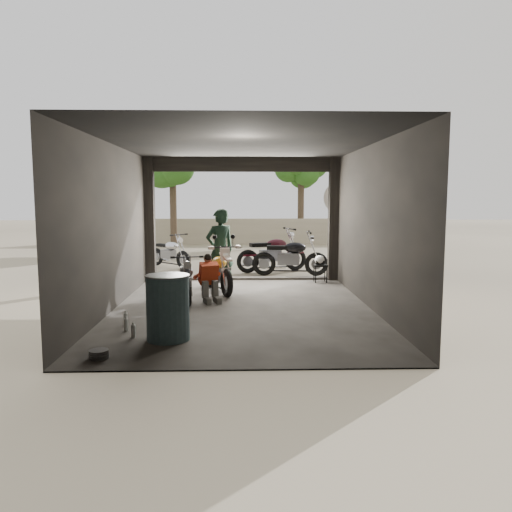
{
  "coord_description": "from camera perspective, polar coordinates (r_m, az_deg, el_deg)",
  "views": [
    {
      "loc": [
        -0.03,
        -9.57,
        2.17
      ],
      "look_at": [
        0.28,
        0.6,
        0.98
      ],
      "focal_mm": 35.0,
      "sensor_mm": 36.0,
      "label": 1
    }
  ],
  "objects": [
    {
      "name": "main_bike",
      "position": [
        11.48,
        -4.39,
        -1.38
      ],
      "size": [
        1.24,
        1.84,
        1.13
      ],
      "primitive_type": null,
      "rotation": [
        0.0,
        0.0,
        0.35
      ],
      "color": "beige",
      "rests_on": "ground"
    },
    {
      "name": "oil_drum",
      "position": [
        7.71,
        -10.03,
        -5.92
      ],
      "size": [
        0.71,
        0.71,
        1.01
      ],
      "primitive_type": "cylinder",
      "rotation": [
        0.0,
        0.0,
        -0.11
      ],
      "color": "#3A5962",
      "rests_on": "ground"
    },
    {
      "name": "left_bike",
      "position": [
        10.61,
        -8.01,
        -2.44
      ],
      "size": [
        0.87,
        1.58,
        1.01
      ],
      "primitive_type": null,
      "rotation": [
        0.0,
        0.0,
        0.18
      ],
      "color": "black",
      "rests_on": "ground"
    },
    {
      "name": "stool",
      "position": [
        12.85,
        7.37,
        -1.31
      ],
      "size": [
        0.34,
        0.34,
        0.47
      ],
      "rotation": [
        0.0,
        0.0,
        -0.3
      ],
      "color": "black",
      "rests_on": "ground"
    },
    {
      "name": "outside_bike_a",
      "position": [
        15.91,
        -9.88,
        0.65
      ],
      "size": [
        1.61,
        1.53,
        1.07
      ],
      "primitive_type": null,
      "rotation": [
        0.0,
        0.0,
        0.85
      ],
      "color": "black",
      "rests_on": "ground"
    },
    {
      "name": "boundary_wall",
      "position": [
        23.62,
        -1.65,
        2.84
      ],
      "size": [
        18.0,
        0.3,
        1.2
      ],
      "primitive_type": "cube",
      "color": "gray",
      "rests_on": "ground"
    },
    {
      "name": "tree_right",
      "position": [
        23.78,
        5.19,
        9.98
      ],
      "size": [
        2.2,
        2.2,
        5.0
      ],
      "color": "#382B1E",
      "rests_on": "ground"
    },
    {
      "name": "mechanic",
      "position": [
        10.38,
        -5.29,
        -2.7
      ],
      "size": [
        0.68,
        0.8,
        0.97
      ],
      "primitive_type": null,
      "rotation": [
        0.0,
        0.0,
        0.32
      ],
      "color": "#B03617",
      "rests_on": "ground"
    },
    {
      "name": "outside_bike_b",
      "position": [
        14.64,
        1.85,
        0.67
      ],
      "size": [
        2.05,
        1.34,
        1.29
      ],
      "primitive_type": null,
      "rotation": [
        0.0,
        0.0,
        1.89
      ],
      "color": "#3D0E17",
      "rests_on": "ground"
    },
    {
      "name": "sign_post",
      "position": [
        13.81,
        9.48,
        4.95
      ],
      "size": [
        0.87,
        0.08,
        2.61
      ],
      "rotation": [
        0.0,
        0.0,
        -0.16
      ],
      "color": "black",
      "rests_on": "ground"
    },
    {
      "name": "outside_bike_c",
      "position": [
        13.94,
        3.93,
        0.28
      ],
      "size": [
        1.9,
        0.9,
        1.25
      ],
      "primitive_type": null,
      "rotation": [
        0.0,
        0.0,
        1.5
      ],
      "color": "black",
      "rests_on": "ground"
    },
    {
      "name": "tree_left",
      "position": [
        22.34,
        -9.54,
        11.23
      ],
      "size": [
        2.2,
        2.2,
        5.6
      ],
      "color": "#382B1E",
      "rests_on": "ground"
    },
    {
      "name": "ground",
      "position": [
        9.81,
        -1.53,
        -6.12
      ],
      "size": [
        80.0,
        80.0,
        0.0
      ],
      "primitive_type": "plane",
      "color": "#7A6D56",
      "rests_on": "ground"
    },
    {
      "name": "rider",
      "position": [
        11.63,
        -4.14,
        0.67
      ],
      "size": [
        0.83,
        0.74,
        1.92
      ],
      "primitive_type": "imported",
      "rotation": [
        0.0,
        0.0,
        3.64
      ],
      "color": "black",
      "rests_on": "ground"
    },
    {
      "name": "helmet",
      "position": [
        12.82,
        7.27,
        -0.45
      ],
      "size": [
        0.26,
        0.27,
        0.24
      ],
      "primitive_type": "ellipsoid",
      "rotation": [
        0.0,
        0.0,
        -0.01
      ],
      "color": "white",
      "rests_on": "stool"
    },
    {
      "name": "garage",
      "position": [
        10.16,
        -1.56,
        1.62
      ],
      "size": [
        7.0,
        7.13,
        3.2
      ],
      "color": "#2D2B28",
      "rests_on": "ground"
    }
  ]
}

